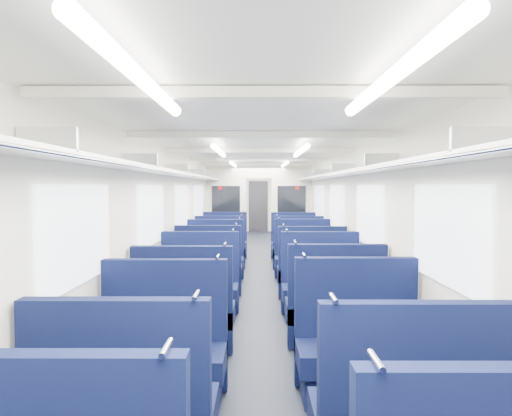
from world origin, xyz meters
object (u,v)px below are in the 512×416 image
object	(u,v)px
seat_12	(209,273)
seat_13	(311,275)
seat_10	(199,291)
seat_15	(303,261)
seat_11	(321,291)
bulkhead	(259,207)
seat_9	(334,313)
seat_7	(359,352)
seat_16	(221,252)
seat_17	(297,252)
seat_18	(225,245)
seat_19	(294,246)
seat_6	(162,357)
end_door	(258,206)
seat_14	(215,262)
seat_8	(185,316)

from	to	relation	value
seat_12	seat_13	size ratio (longest dim) A/B	1.00
seat_10	seat_15	xyz separation A→B (m)	(1.66, 2.38, 0.00)
seat_11	seat_12	world-z (taller)	same
bulkhead	seat_9	distance (m)	7.01
seat_9	seat_7	bearing A→B (deg)	-90.00
seat_16	seat_17	xyz separation A→B (m)	(1.66, -0.05, 0.00)
seat_7	seat_18	size ratio (longest dim) A/B	1.00
seat_16	seat_19	xyz separation A→B (m)	(1.66, 0.97, 0.00)
seat_6	seat_12	bearing A→B (deg)	90.00
seat_15	seat_18	xyz separation A→B (m)	(-1.66, 2.31, 0.00)
seat_11	seat_19	bearing A→B (deg)	90.00
end_door	seat_11	size ratio (longest dim) A/B	1.68
end_door	seat_9	world-z (taller)	end_door
seat_13	seat_7	bearing A→B (deg)	-90.00
seat_10	bulkhead	bearing A→B (deg)	81.95
seat_9	seat_17	world-z (taller)	same
seat_10	seat_14	distance (m)	2.27
seat_7	seat_13	xyz separation A→B (m)	(0.00, 3.33, 0.00)
seat_11	seat_7	bearing A→B (deg)	-90.00
end_door	seat_13	size ratio (longest dim) A/B	1.68
seat_8	seat_14	distance (m)	3.46
bulkhead	seat_18	distance (m)	1.68
seat_10	seat_18	bearing A→B (deg)	90.00
seat_8	seat_11	bearing A→B (deg)	35.38
seat_7	seat_13	bearing A→B (deg)	90.00
bulkhead	seat_15	distance (m)	3.68
seat_17	seat_7	bearing A→B (deg)	-90.00
bulkhead	end_door	bearing A→B (deg)	90.00
seat_6	seat_8	world-z (taller)	same
seat_14	seat_18	xyz separation A→B (m)	(0.00, 2.42, 0.00)
seat_11	seat_14	bearing A→B (deg)	126.01
bulkhead	seat_7	xyz separation A→B (m)	(0.83, -8.10, -0.87)
seat_8	seat_11	xyz separation A→B (m)	(1.66, 1.18, 0.00)
bulkhead	seat_10	xyz separation A→B (m)	(-0.83, -5.87, -0.87)
seat_7	seat_16	bearing A→B (deg)	105.95
seat_12	seat_18	size ratio (longest dim) A/B	1.00
seat_16	seat_19	bearing A→B (deg)	30.20
seat_6	seat_7	size ratio (longest dim) A/B	1.00
bulkhead	seat_8	world-z (taller)	bulkhead
end_door	seat_14	distance (m)	9.28
seat_13	seat_15	distance (m)	1.29
seat_16	seat_17	bearing A→B (deg)	-1.66
end_door	seat_19	bearing A→B (deg)	-83.19
end_door	seat_19	xyz separation A→B (m)	(0.83, -6.95, -0.63)
seat_13	seat_18	distance (m)	3.96
seat_8	bulkhead	bearing A→B (deg)	83.30
seat_18	seat_13	bearing A→B (deg)	-65.20
seat_17	seat_18	xyz separation A→B (m)	(-1.66, 1.17, 0.00)
seat_6	seat_12	size ratio (longest dim) A/B	1.00
seat_11	seat_15	xyz separation A→B (m)	(0.00, 2.40, 0.00)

